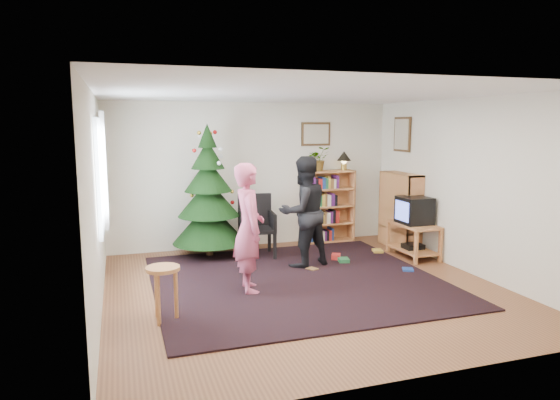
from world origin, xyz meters
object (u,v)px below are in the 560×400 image
object	(u,v)px
picture_back	(316,134)
stool	(163,279)
bookshelf_back	(328,205)
person_by_chair	(303,212)
armchair	(255,223)
crt_tv	(414,210)
christmas_tree	(209,202)
potted_plant	(318,159)
picture_right	(402,134)
tv_stand	(413,237)
person_standing	(249,228)
table_lamp	(344,157)
bookshelf_right	(400,210)

from	to	relation	value
picture_back	stool	distance (m)	4.52
bookshelf_back	person_by_chair	bearing A→B (deg)	-125.92
bookshelf_back	armchair	xyz separation A→B (m)	(-1.53, -0.56, -0.12)
crt_tv	christmas_tree	bearing A→B (deg)	161.10
christmas_tree	stool	bearing A→B (deg)	-110.51
bookshelf_back	stool	bearing A→B (deg)	-137.61
armchair	potted_plant	size ratio (longest dim) A/B	2.33
picture_back	crt_tv	xyz separation A→B (m)	(1.07, -1.58, -1.19)
person_by_chair	picture_back	bearing A→B (deg)	-131.79
bookshelf_back	picture_right	bearing A→B (deg)	-27.68
tv_stand	stool	distance (m)	4.33
bookshelf_back	crt_tv	bearing A→B (deg)	-58.95
armchair	bookshelf_back	bearing A→B (deg)	26.86
bookshelf_back	potted_plant	size ratio (longest dim) A/B	3.02
stool	person_standing	size ratio (longest dim) A/B	0.37
potted_plant	table_lamp	bearing A→B (deg)	-0.00
bookshelf_right	person_standing	distance (m)	3.37
picture_right	christmas_tree	bearing A→B (deg)	176.35
christmas_tree	person_standing	world-z (taller)	christmas_tree
bookshelf_right	stool	bearing A→B (deg)	116.54
potted_plant	bookshelf_right	bearing A→B (deg)	-34.74
stool	crt_tv	bearing A→B (deg)	19.97
bookshelf_right	tv_stand	bearing A→B (deg)	168.95
picture_back	person_standing	size ratio (longest dim) A/B	0.33
christmas_tree	potted_plant	distance (m)	2.17
bookshelf_right	armchair	size ratio (longest dim) A/B	1.30
armchair	table_lamp	xyz separation A→B (m)	(1.83, 0.56, 0.99)
picture_back	picture_right	size ratio (longest dim) A/B	0.92
armchair	stool	distance (m)	2.89
crt_tv	person_standing	bearing A→B (deg)	-164.77
armchair	person_standing	bearing A→B (deg)	-101.14
picture_back	potted_plant	size ratio (longest dim) A/B	1.28
person_standing	person_by_chair	bearing A→B (deg)	-48.04
table_lamp	bookshelf_back	bearing A→B (deg)	180.00
picture_back	person_standing	xyz separation A→B (m)	(-1.86, -2.37, -1.12)
bookshelf_right	crt_tv	distance (m)	0.63
picture_right	bookshelf_back	bearing A→B (deg)	152.32
stool	potted_plant	size ratio (longest dim) A/B	1.42
stool	christmas_tree	bearing A→B (deg)	69.49
bookshelf_right	person_standing	xyz separation A→B (m)	(-3.05, -1.41, 0.16)
table_lamp	bookshelf_right	bearing A→B (deg)	-50.10
stool	bookshelf_back	bearing A→B (deg)	42.39
christmas_tree	person_standing	distance (m)	1.87
picture_right	tv_stand	xyz separation A→B (m)	(-0.26, -0.85, -1.63)
picture_back	armchair	distance (m)	2.06
bookshelf_back	bookshelf_right	distance (m)	1.29
stool	table_lamp	bearing A→B (deg)	39.84
picture_right	armchair	distance (m)	3.00
bookshelf_right	crt_tv	world-z (taller)	bookshelf_right
crt_tv	tv_stand	bearing A→B (deg)	-0.00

